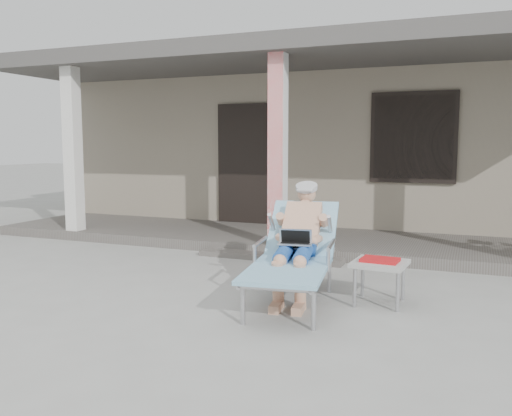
% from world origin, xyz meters
% --- Properties ---
extents(ground, '(60.00, 60.00, 0.00)m').
position_xyz_m(ground, '(0.00, 0.00, 0.00)').
color(ground, '#9E9E99').
rests_on(ground, ground).
extents(house, '(10.40, 5.40, 3.30)m').
position_xyz_m(house, '(0.00, 6.50, 1.67)').
color(house, gray).
rests_on(house, ground).
extents(porch_deck, '(10.00, 2.00, 0.15)m').
position_xyz_m(porch_deck, '(0.00, 3.00, 0.07)').
color(porch_deck, '#605B56').
rests_on(porch_deck, ground).
extents(porch_overhang, '(10.00, 2.30, 2.85)m').
position_xyz_m(porch_overhang, '(0.00, 2.95, 2.79)').
color(porch_overhang, silver).
rests_on(porch_overhang, porch_deck).
extents(porch_step, '(2.00, 0.30, 0.07)m').
position_xyz_m(porch_step, '(0.00, 1.85, 0.04)').
color(porch_step, '#605B56').
rests_on(porch_step, ground).
extents(lounger, '(0.95, 1.94, 1.22)m').
position_xyz_m(lounger, '(0.88, 0.23, 0.75)').
color(lounger, '#B7B7BC').
rests_on(lounger, ground).
extents(side_table, '(0.54, 0.54, 0.45)m').
position_xyz_m(side_table, '(1.70, 0.34, 0.38)').
color(side_table, '#A8A8A3').
rests_on(side_table, ground).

